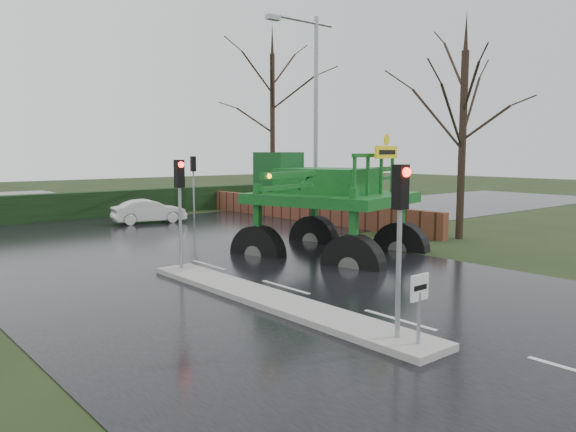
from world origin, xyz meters
TOP-DOWN VIEW (x-y plane):
  - ground at (0.00, 0.00)m, footprint 140.00×140.00m
  - road_main at (0.00, 10.00)m, footprint 14.00×80.00m
  - road_cross at (0.00, 16.00)m, footprint 80.00×12.00m
  - median_island at (-1.30, 3.00)m, footprint 1.20×10.00m
  - hedge_row at (0.00, 24.00)m, footprint 44.00×0.90m
  - brick_wall at (10.50, 16.00)m, footprint 0.40×20.00m
  - keep_left_sign at (-1.30, -1.50)m, footprint 0.50×0.07m
  - traffic_signal_near at (-1.30, -1.01)m, footprint 0.26×0.33m
  - traffic_signal_mid at (-1.30, 7.49)m, footprint 0.26×0.33m
  - traffic_signal_far at (6.50, 20.01)m, footprint 0.26×0.33m
  - street_light_right at (8.19, 12.00)m, footprint 3.85×0.30m
  - tree_right_near at (11.50, 6.00)m, footprint 5.60×5.60m
  - tree_right_far at (13.00, 21.00)m, footprint 7.00×7.00m
  - crop_sprayer at (3.43, 4.98)m, footprint 9.47×7.10m
  - white_sedan at (3.53, 19.59)m, footprint 3.95×1.98m

SIDE VIEW (x-z plane):
  - ground at x=0.00m, z-range 0.00..0.00m
  - white_sedan at x=3.53m, z-range -0.62..0.62m
  - road_main at x=0.00m, z-range -0.01..0.01m
  - road_cross at x=0.00m, z-range 0.00..0.02m
  - median_island at x=-1.30m, z-range 0.01..0.17m
  - brick_wall at x=10.50m, z-range 0.00..1.20m
  - hedge_row at x=0.00m, z-range 0.00..1.50m
  - keep_left_sign at x=-1.30m, z-range 0.38..1.73m
  - crop_sprayer at x=3.43m, z-range -0.15..5.33m
  - traffic_signal_near at x=-1.30m, z-range 0.83..4.35m
  - traffic_signal_mid at x=-1.30m, z-range 0.83..4.35m
  - traffic_signal_far at x=6.50m, z-range 0.83..4.35m
  - tree_right_near at x=11.50m, z-range 0.38..10.02m
  - street_light_right at x=8.19m, z-range 0.99..10.99m
  - tree_right_far at x=13.00m, z-range 0.47..12.52m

